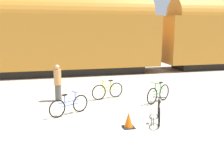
{
  "coord_description": "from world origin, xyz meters",
  "views": [
    {
      "loc": [
        -1.04,
        -8.89,
        3.45
      ],
      "look_at": [
        1.45,
        1.36,
        1.1
      ],
      "focal_mm": 42.0,
      "sensor_mm": 36.0,
      "label": 1
    }
  ],
  "objects_px": {
    "bicycle_yellow": "(108,91)",
    "traffic_cone": "(129,121)",
    "bicycle_black": "(159,112)",
    "freight_train": "(62,33)",
    "bicycle_blue": "(69,105)",
    "bicycle_green": "(158,94)",
    "person_in_tan": "(58,83)"
  },
  "relations": [
    {
      "from": "bicycle_green",
      "to": "freight_train",
      "type": "bearing_deg",
      "value": 114.67
    },
    {
      "from": "freight_train",
      "to": "bicycle_yellow",
      "type": "bearing_deg",
      "value": -76.82
    },
    {
      "from": "freight_train",
      "to": "person_in_tan",
      "type": "distance_m",
      "value": 7.23
    },
    {
      "from": "bicycle_green",
      "to": "bicycle_blue",
      "type": "xyz_separation_m",
      "value": [
        -4.12,
        -0.78,
        -0.02
      ]
    },
    {
      "from": "traffic_cone",
      "to": "bicycle_green",
      "type": "bearing_deg",
      "value": 49.53
    },
    {
      "from": "bicycle_blue",
      "to": "traffic_cone",
      "type": "relative_size",
      "value": 2.9
    },
    {
      "from": "bicycle_black",
      "to": "traffic_cone",
      "type": "distance_m",
      "value": 1.31
    },
    {
      "from": "bicycle_yellow",
      "to": "traffic_cone",
      "type": "xyz_separation_m",
      "value": [
        -0.12,
        -3.8,
        -0.14
      ]
    },
    {
      "from": "freight_train",
      "to": "bicycle_black",
      "type": "height_order",
      "value": "freight_train"
    },
    {
      "from": "bicycle_green",
      "to": "bicycle_yellow",
      "type": "distance_m",
      "value": 2.42
    },
    {
      "from": "freight_train",
      "to": "bicycle_green",
      "type": "xyz_separation_m",
      "value": [
        3.77,
        -8.22,
        -2.53
      ]
    },
    {
      "from": "freight_train",
      "to": "bicycle_black",
      "type": "relative_size",
      "value": 26.45
    },
    {
      "from": "person_in_tan",
      "to": "traffic_cone",
      "type": "bearing_deg",
      "value": -146.62
    },
    {
      "from": "freight_train",
      "to": "bicycle_blue",
      "type": "distance_m",
      "value": 9.36
    },
    {
      "from": "bicycle_green",
      "to": "bicycle_yellow",
      "type": "relative_size",
      "value": 0.91
    },
    {
      "from": "bicycle_black",
      "to": "traffic_cone",
      "type": "xyz_separation_m",
      "value": [
        -1.26,
        -0.33,
        -0.11
      ]
    },
    {
      "from": "bicycle_yellow",
      "to": "bicycle_black",
      "type": "bearing_deg",
      "value": -71.73
    },
    {
      "from": "bicycle_green",
      "to": "person_in_tan",
      "type": "relative_size",
      "value": 0.86
    },
    {
      "from": "freight_train",
      "to": "person_in_tan",
      "type": "xyz_separation_m",
      "value": [
        -0.68,
        -6.89,
        -2.07
      ]
    },
    {
      "from": "bicycle_yellow",
      "to": "freight_train",
      "type": "bearing_deg",
      "value": 103.18
    },
    {
      "from": "bicycle_blue",
      "to": "traffic_cone",
      "type": "bearing_deg",
      "value": -44.56
    },
    {
      "from": "bicycle_black",
      "to": "traffic_cone",
      "type": "bearing_deg",
      "value": -165.5
    },
    {
      "from": "bicycle_black",
      "to": "bicycle_blue",
      "type": "distance_m",
      "value": 3.49
    },
    {
      "from": "bicycle_blue",
      "to": "bicycle_black",
      "type": "bearing_deg",
      "value": -25.87
    },
    {
      "from": "freight_train",
      "to": "traffic_cone",
      "type": "xyz_separation_m",
      "value": [
        1.53,
        -10.85,
        -2.68
      ]
    },
    {
      "from": "bicycle_yellow",
      "to": "traffic_cone",
      "type": "distance_m",
      "value": 3.8
    },
    {
      "from": "traffic_cone",
      "to": "bicycle_black",
      "type": "bearing_deg",
      "value": 14.5
    },
    {
      "from": "bicycle_black",
      "to": "person_in_tan",
      "type": "relative_size",
      "value": 0.96
    },
    {
      "from": "bicycle_yellow",
      "to": "bicycle_blue",
      "type": "xyz_separation_m",
      "value": [
        -2.0,
        -1.95,
        -0.01
      ]
    },
    {
      "from": "bicycle_blue",
      "to": "person_in_tan",
      "type": "xyz_separation_m",
      "value": [
        -0.34,
        2.11,
        0.48
      ]
    },
    {
      "from": "bicycle_blue",
      "to": "traffic_cone",
      "type": "distance_m",
      "value": 2.64
    },
    {
      "from": "freight_train",
      "to": "bicycle_black",
      "type": "bearing_deg",
      "value": -75.11
    }
  ]
}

